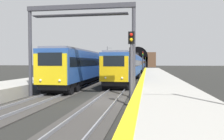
{
  "coord_description": "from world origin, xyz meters",
  "views": [
    {
      "loc": [
        -14.95,
        -2.83,
        2.78
      ],
      "look_at": [
        7.45,
        0.73,
        1.97
      ],
      "focal_mm": 35.72,
      "sensor_mm": 36.0,
      "label": 1
    }
  ],
  "objects_px": {
    "train_adjacent_platform": "(112,64)",
    "railway_signal_mid": "(143,61)",
    "catenary_mast_far": "(107,58)",
    "railway_signal_near": "(131,63)",
    "overhead_signal_gantry": "(80,28)",
    "train_main_approaching": "(136,64)",
    "railway_signal_far": "(145,61)"
  },
  "relations": [
    {
      "from": "railway_signal_mid",
      "to": "overhead_signal_gantry",
      "type": "xyz_separation_m",
      "value": [
        -31.06,
        4.23,
        2.37
      ]
    },
    {
      "from": "overhead_signal_gantry",
      "to": "train_adjacent_platform",
      "type": "bearing_deg",
      "value": 4.47
    },
    {
      "from": "railway_signal_near",
      "to": "railway_signal_mid",
      "type": "xyz_separation_m",
      "value": [
        34.19,
        0.0,
        0.33
      ]
    },
    {
      "from": "train_adjacent_platform",
      "to": "railway_signal_mid",
      "type": "distance_m",
      "value": 6.68
    },
    {
      "from": "catenary_mast_far",
      "to": "railway_signal_mid",
      "type": "bearing_deg",
      "value": -156.85
    },
    {
      "from": "train_main_approaching",
      "to": "railway_signal_near",
      "type": "height_order",
      "value": "train_main_approaching"
    },
    {
      "from": "catenary_mast_far",
      "to": "railway_signal_near",
      "type": "bearing_deg",
      "value": -168.49
    },
    {
      "from": "railway_signal_near",
      "to": "overhead_signal_gantry",
      "type": "distance_m",
      "value": 5.91
    },
    {
      "from": "railway_signal_mid",
      "to": "overhead_signal_gantry",
      "type": "relative_size",
      "value": 0.59
    },
    {
      "from": "railway_signal_near",
      "to": "railway_signal_mid",
      "type": "distance_m",
      "value": 34.19
    },
    {
      "from": "train_adjacent_platform",
      "to": "railway_signal_mid",
      "type": "height_order",
      "value": "railway_signal_mid"
    },
    {
      "from": "train_main_approaching",
      "to": "railway_signal_mid",
      "type": "bearing_deg",
      "value": 11.23
    },
    {
      "from": "train_adjacent_platform",
      "to": "railway_signal_near",
      "type": "relative_size",
      "value": 13.31
    },
    {
      "from": "railway_signal_far",
      "to": "overhead_signal_gantry",
      "type": "height_order",
      "value": "overhead_signal_gantry"
    },
    {
      "from": "railway_signal_mid",
      "to": "catenary_mast_far",
      "type": "bearing_deg",
      "value": -156.85
    },
    {
      "from": "train_adjacent_platform",
      "to": "railway_signal_far",
      "type": "relative_size",
      "value": 11.85
    },
    {
      "from": "railway_signal_mid",
      "to": "catenary_mast_far",
      "type": "height_order",
      "value": "catenary_mast_far"
    },
    {
      "from": "railway_signal_mid",
      "to": "railway_signal_near",
      "type": "bearing_deg",
      "value": 0.0
    },
    {
      "from": "train_main_approaching",
      "to": "train_adjacent_platform",
      "type": "xyz_separation_m",
      "value": [
        -11.5,
        4.74,
        0.09
      ]
    },
    {
      "from": "train_main_approaching",
      "to": "catenary_mast_far",
      "type": "xyz_separation_m",
      "value": [
        20.31,
        11.42,
        2.05
      ]
    },
    {
      "from": "train_adjacent_platform",
      "to": "railway_signal_mid",
      "type": "relative_size",
      "value": 12.18
    },
    {
      "from": "train_main_approaching",
      "to": "railway_signal_near",
      "type": "bearing_deg",
      "value": 3.79
    },
    {
      "from": "train_adjacent_platform",
      "to": "railway_signal_mid",
      "type": "xyz_separation_m",
      "value": [
        0.75,
        -6.6,
        0.76
      ]
    },
    {
      "from": "railway_signal_near",
      "to": "overhead_signal_gantry",
      "type": "bearing_deg",
      "value": -126.53
    },
    {
      "from": "railway_signal_near",
      "to": "railway_signal_mid",
      "type": "relative_size",
      "value": 0.91
    },
    {
      "from": "train_adjacent_platform",
      "to": "railway_signal_far",
      "type": "xyz_separation_m",
      "value": [
        58.05,
        -6.6,
        0.84
      ]
    },
    {
      "from": "overhead_signal_gantry",
      "to": "catenary_mast_far",
      "type": "xyz_separation_m",
      "value": [
        62.12,
        9.05,
        -1.16
      ]
    },
    {
      "from": "railway_signal_near",
      "to": "catenary_mast_far",
      "type": "xyz_separation_m",
      "value": [
        65.26,
        13.28,
        1.54
      ]
    },
    {
      "from": "railway_signal_far",
      "to": "catenary_mast_far",
      "type": "distance_m",
      "value": 29.43
    },
    {
      "from": "railway_signal_near",
      "to": "railway_signal_far",
      "type": "relative_size",
      "value": 0.89
    },
    {
      "from": "railway_signal_near",
      "to": "catenary_mast_far",
      "type": "relative_size",
      "value": 0.55
    },
    {
      "from": "railway_signal_near",
      "to": "catenary_mast_far",
      "type": "bearing_deg",
      "value": -168.49
    }
  ]
}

